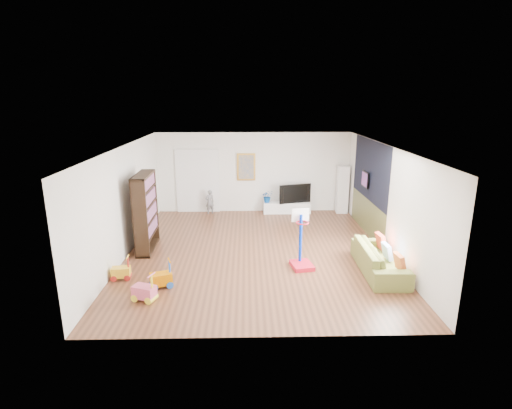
{
  "coord_description": "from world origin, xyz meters",
  "views": [
    {
      "loc": [
        -0.24,
        -9.56,
        3.9
      ],
      "look_at": [
        0.0,
        0.4,
        1.15
      ],
      "focal_mm": 28.0,
      "sensor_mm": 36.0,
      "label": 1
    }
  ],
  "objects_px": {
    "sofa": "(380,259)",
    "basketball_hoop": "(303,240)",
    "bookshelf": "(146,212)",
    "media_console": "(287,207)"
  },
  "relations": [
    {
      "from": "bookshelf",
      "to": "media_console",
      "type": "bearing_deg",
      "value": 37.36
    },
    {
      "from": "sofa",
      "to": "basketball_hoop",
      "type": "relative_size",
      "value": 1.52
    },
    {
      "from": "media_console",
      "to": "sofa",
      "type": "relative_size",
      "value": 0.76
    },
    {
      "from": "media_console",
      "to": "bookshelf",
      "type": "distance_m",
      "value": 5.16
    },
    {
      "from": "media_console",
      "to": "basketball_hoop",
      "type": "height_order",
      "value": "basketball_hoop"
    },
    {
      "from": "sofa",
      "to": "basketball_hoop",
      "type": "xyz_separation_m",
      "value": [
        -1.72,
        0.26,
        0.38
      ]
    },
    {
      "from": "sofa",
      "to": "basketball_hoop",
      "type": "height_order",
      "value": "basketball_hoop"
    },
    {
      "from": "bookshelf",
      "to": "sofa",
      "type": "relative_size",
      "value": 0.95
    },
    {
      "from": "media_console",
      "to": "sofa",
      "type": "bearing_deg",
      "value": -71.53
    },
    {
      "from": "bookshelf",
      "to": "sofa",
      "type": "bearing_deg",
      "value": -17.1
    }
  ]
}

